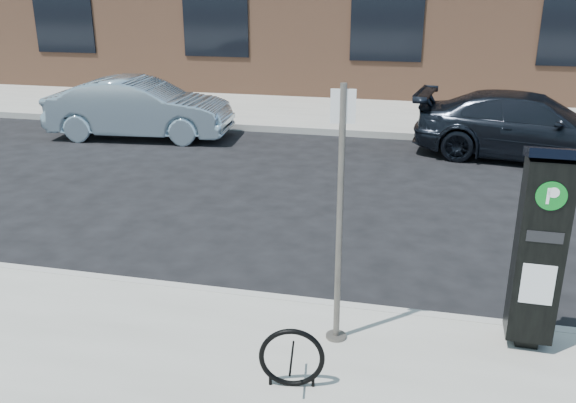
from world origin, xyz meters
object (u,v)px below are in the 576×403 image
(car_silver, at_px, (140,108))
(parking_kiosk, at_px, (540,247))
(car_dark, at_px, (529,127))
(sign_pole, at_px, (340,221))
(bike_rack, at_px, (292,358))

(car_silver, bearing_deg, parking_kiosk, -139.83)
(parking_kiosk, xyz_separation_m, car_dark, (0.91, 7.33, -0.49))
(sign_pole, distance_m, car_silver, 9.42)
(sign_pole, bearing_deg, car_dark, 63.77)
(parking_kiosk, xyz_separation_m, bike_rack, (-2.00, -1.13, -0.72))
(car_dark, bearing_deg, sign_pole, 168.79)
(parking_kiosk, distance_m, car_silver, 10.33)
(sign_pole, bearing_deg, car_silver, 120.04)
(sign_pole, bearing_deg, bike_rack, -114.03)
(car_silver, bearing_deg, bike_rack, -152.66)
(parking_kiosk, bearing_deg, sign_pole, -168.60)
(parking_kiosk, height_order, car_silver, parking_kiosk)
(sign_pole, distance_m, bike_rack, 1.26)
(car_dark, bearing_deg, car_silver, 98.97)
(sign_pole, distance_m, car_dark, 8.12)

